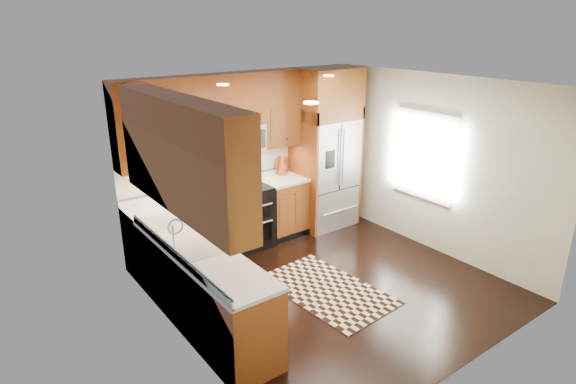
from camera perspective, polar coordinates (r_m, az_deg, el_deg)
ground at (r=6.45m, az=4.84°, el=-10.97°), size 4.00×4.00×0.00m
wall_back at (r=7.44m, az=-5.07°, el=4.13°), size 4.00×0.02×2.60m
wall_left at (r=4.89m, az=-12.72°, el=-4.74°), size 0.02×4.00×2.60m
wall_right at (r=7.33m, az=17.02°, el=3.09°), size 0.02×4.00×2.60m
window at (r=7.40m, az=15.76°, el=4.18°), size 0.04×1.10×1.30m
base_cabinets at (r=6.28m, az=-9.14°, el=-7.39°), size 2.85×3.00×0.90m
countertop at (r=6.24m, az=-8.72°, el=-2.81°), size 2.86×3.01×0.04m
upper_cabinets at (r=5.95m, az=-10.13°, el=7.17°), size 2.85×3.00×1.15m
range at (r=7.32m, az=-5.17°, el=-3.02°), size 0.76×0.67×0.95m
microwave at (r=7.06m, az=-6.03°, el=6.27°), size 0.76×0.40×0.42m
refrigerator at (r=7.89m, az=4.45°, el=5.09°), size 0.98×0.75×2.60m
sink_faucet at (r=5.31m, az=-10.88°, el=-6.26°), size 0.54×0.44×0.37m
rug at (r=6.35m, az=4.64°, el=-11.48°), size 1.13×1.76×0.01m
knife_block at (r=7.09m, az=-9.26°, el=1.08°), size 0.13×0.16×0.27m
utensil_crock at (r=7.71m, az=-0.65°, el=2.93°), size 0.13×0.13×0.36m
cutting_board at (r=7.83m, az=-0.72°, el=2.34°), size 0.32×0.32×0.02m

